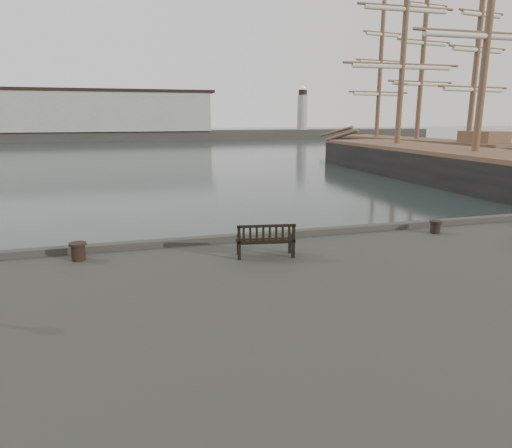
{
  "coord_description": "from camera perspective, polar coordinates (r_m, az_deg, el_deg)",
  "views": [
    {
      "loc": [
        -3.57,
        -12.49,
        5.05
      ],
      "look_at": [
        -0.12,
        -0.5,
        2.1
      ],
      "focal_mm": 32.0,
      "sensor_mm": 36.0,
      "label": 1
    }
  ],
  "objects": [
    {
      "name": "bollard_left",
      "position": [
        12.16,
        -21.35,
        -3.22
      ],
      "size": [
        0.45,
        0.45,
        0.45
      ],
      "primitive_type": "cylinder",
      "rotation": [
        0.0,
        0.0,
        0.07
      ],
      "color": "black",
      "rests_on": "quay"
    },
    {
      "name": "bench",
      "position": [
        11.61,
        1.18,
        -2.8
      ],
      "size": [
        1.53,
        0.73,
        0.85
      ],
      "rotation": [
        0.0,
        0.0,
        -0.15
      ],
      "color": "black",
      "rests_on": "quay"
    },
    {
      "name": "tall_ship_far",
      "position": [
        57.05,
        19.26,
        8.24
      ],
      "size": [
        8.9,
        26.9,
        22.63
      ],
      "rotation": [
        0.0,
        0.0,
        0.12
      ],
      "color": "black",
      "rests_on": "ground"
    },
    {
      "name": "bollard_right",
      "position": [
        14.98,
        21.52,
        -0.35
      ],
      "size": [
        0.42,
        0.42,
        0.39
      ],
      "primitive_type": "cylinder",
      "rotation": [
        0.0,
        0.0,
        0.15
      ],
      "color": "black",
      "rests_on": "quay"
    },
    {
      "name": "breakwater",
      "position": [
        104.5,
        -16.99,
        12.31
      ],
      "size": [
        140.0,
        9.5,
        12.2
      ],
      "color": "#383530",
      "rests_on": "ground"
    },
    {
      "name": "ground",
      "position": [
        13.94,
        -0.08,
        -7.94
      ],
      "size": [
        400.0,
        400.0,
        0.0
      ],
      "primitive_type": "plane",
      "color": "black",
      "rests_on": "ground"
    },
    {
      "name": "tall_ship_main",
      "position": [
        38.27,
        25.42,
        5.52
      ],
      "size": [
        7.97,
        37.61,
        28.14
      ],
      "rotation": [
        0.0,
        0.0,
        -0.01
      ],
      "color": "black",
      "rests_on": "ground"
    }
  ]
}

